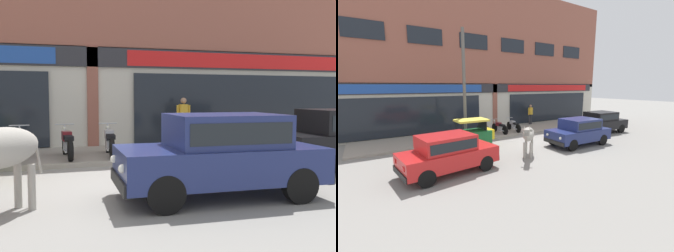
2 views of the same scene
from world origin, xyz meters
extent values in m
plane|color=gray|center=(0.00, 0.00, 0.00)|extent=(90.00, 90.00, 0.00)
cube|color=gray|center=(0.00, 3.84, 0.06)|extent=(19.00, 3.27, 0.12)
cube|color=#8E5142|center=(0.00, 5.75, 6.77)|extent=(23.00, 0.55, 7.29)
cube|color=beige|center=(0.00, 5.75, 1.70)|extent=(23.00, 0.55, 3.40)
cube|color=#28282D|center=(0.00, 5.43, 3.05)|extent=(22.08, 0.08, 0.64)
cube|color=black|center=(-5.75, 5.42, 1.35)|extent=(8.74, 0.10, 2.40)
cube|color=#1E479E|center=(-5.75, 5.40, 3.05)|extent=(9.20, 0.05, 0.52)
cube|color=#8E5142|center=(0.00, 5.45, 1.70)|extent=(0.36, 0.12, 3.40)
cube|color=black|center=(5.75, 5.42, 1.35)|extent=(8.74, 0.10, 2.40)
cube|color=red|center=(5.75, 5.40, 3.05)|extent=(9.20, 0.05, 0.52)
cube|color=black|center=(-8.15, 5.44, 6.25)|extent=(2.09, 0.06, 1.00)
cube|color=black|center=(-4.89, 5.44, 6.25)|extent=(2.09, 0.06, 1.00)
cube|color=black|center=(-1.63, 5.44, 6.25)|extent=(2.09, 0.06, 1.00)
cube|color=black|center=(1.63, 5.44, 6.25)|extent=(2.09, 0.06, 1.00)
cube|color=black|center=(4.89, 5.44, 6.25)|extent=(2.09, 0.06, 1.00)
cube|color=black|center=(8.15, 5.44, 6.25)|extent=(2.09, 0.06, 1.00)
ellipsoid|color=#9E998E|center=(-2.16, -1.48, 1.02)|extent=(1.32, 1.39, 0.60)
sphere|color=#9E998E|center=(-2.35, -1.69, 1.25)|extent=(0.32, 0.32, 0.32)
cylinder|color=#9E998E|center=(-2.34, -1.90, 0.36)|extent=(0.12, 0.12, 0.72)
cylinder|color=#9E998E|center=(-2.55, -1.71, 0.36)|extent=(0.12, 0.12, 0.72)
cylinder|color=#9E998E|center=(-1.76, -1.26, 0.36)|extent=(0.12, 0.12, 0.72)
cylinder|color=#9E998E|center=(-1.97, -1.06, 0.36)|extent=(0.12, 0.12, 0.72)
cylinder|color=#9E998E|center=(-2.71, -2.09, 1.17)|extent=(0.49, 0.51, 0.43)
cube|color=#9E998E|center=(-2.88, -2.29, 1.34)|extent=(0.40, 0.41, 0.26)
cube|color=slate|center=(-3.00, -2.42, 1.30)|extent=(0.21, 0.21, 0.14)
cone|color=beige|center=(-2.78, -2.32, 1.52)|extent=(0.12, 0.12, 0.19)
cone|color=beige|center=(-2.93, -2.19, 1.52)|extent=(0.12, 0.12, 0.19)
cube|color=#9E998E|center=(-2.71, -2.33, 1.40)|extent=(0.13, 0.12, 0.10)
cube|color=#9E998E|center=(-2.95, -2.12, 1.40)|extent=(0.13, 0.12, 0.10)
cylinder|color=#9E998E|center=(-1.66, -0.93, 0.80)|extent=(0.14, 0.15, 0.60)
cylinder|color=black|center=(6.62, 0.57, 0.30)|extent=(0.61, 0.23, 0.60)
cylinder|color=black|center=(6.49, -0.86, 0.30)|extent=(0.61, 0.23, 0.60)
cylinder|color=black|center=(4.33, 0.79, 0.30)|extent=(0.61, 0.23, 0.60)
cylinder|color=black|center=(4.20, -0.65, 0.30)|extent=(0.61, 0.23, 0.60)
cube|color=black|center=(5.41, -0.04, 0.60)|extent=(3.63, 1.92, 0.60)
cube|color=black|center=(5.31, -0.03, 1.18)|extent=(2.03, 1.61, 0.56)
cube|color=black|center=(5.31, -0.03, 1.18)|extent=(1.88, 1.62, 0.35)
cube|color=black|center=(7.13, -0.20, 0.38)|extent=(0.26, 1.52, 0.20)
cube|color=black|center=(3.69, 0.12, 0.38)|extent=(0.26, 1.52, 0.20)
sphere|color=silver|center=(7.21, 0.28, 0.68)|extent=(0.14, 0.14, 0.14)
sphere|color=silver|center=(7.12, -0.68, 0.68)|extent=(0.14, 0.14, 0.14)
cube|color=red|center=(3.71, 0.62, 0.70)|extent=(0.04, 0.16, 0.14)
cube|color=red|center=(3.62, -0.37, 0.70)|extent=(0.04, 0.16, 0.14)
cylinder|color=black|center=(0.16, -2.11, 0.30)|extent=(0.61, 0.20, 0.60)
cylinder|color=black|center=(0.21, -0.67, 0.30)|extent=(0.61, 0.20, 0.60)
cylinder|color=black|center=(2.45, -2.20, 0.30)|extent=(0.61, 0.20, 0.60)
cylinder|color=black|center=(2.51, -0.76, 0.30)|extent=(0.61, 0.20, 0.60)
cube|color=navy|center=(1.33, -1.43, 0.60)|extent=(3.56, 1.74, 0.60)
cube|color=navy|center=(1.43, -1.44, 1.18)|extent=(1.96, 1.52, 0.56)
cube|color=black|center=(1.43, -1.44, 1.18)|extent=(1.81, 1.53, 0.35)
cube|color=black|center=(-0.40, -1.36, 0.38)|extent=(0.18, 1.52, 0.20)
cube|color=black|center=(3.06, -1.50, 0.38)|extent=(0.18, 1.52, 0.20)
sphere|color=silver|center=(-0.44, -1.84, 0.68)|extent=(0.14, 0.14, 0.14)
sphere|color=silver|center=(-0.41, -0.88, 0.68)|extent=(0.14, 0.14, 0.14)
cube|color=red|center=(3.07, -2.00, 0.70)|extent=(0.04, 0.16, 0.14)
cube|color=red|center=(3.11, -1.01, 0.70)|extent=(0.04, 0.16, 0.14)
cylinder|color=black|center=(-4.91, -0.70, 0.30)|extent=(0.62, 0.25, 0.60)
cylinder|color=black|center=(-4.73, -2.13, 0.30)|extent=(0.62, 0.25, 0.60)
cylinder|color=black|center=(-7.19, -0.99, 0.30)|extent=(0.62, 0.25, 0.60)
cylinder|color=black|center=(-7.01, -2.42, 0.30)|extent=(0.62, 0.25, 0.60)
cube|color=red|center=(-5.96, -1.56, 0.60)|extent=(3.67, 2.02, 0.60)
cube|color=red|center=(-6.06, -1.57, 1.18)|extent=(2.06, 1.67, 0.56)
cube|color=black|center=(-6.06, -1.57, 1.18)|extent=(1.92, 1.67, 0.35)
cube|color=black|center=(-4.25, -1.34, 0.38)|extent=(0.31, 1.52, 0.20)
cube|color=black|center=(-7.68, -1.78, 0.38)|extent=(0.31, 1.52, 0.20)
sphere|color=silver|center=(-4.28, -0.86, 0.68)|extent=(0.14, 0.14, 0.14)
sphere|color=silver|center=(-4.16, -1.82, 0.68)|extent=(0.14, 0.14, 0.14)
cube|color=red|center=(-7.76, -1.29, 0.70)|extent=(0.05, 0.16, 0.14)
cube|color=red|center=(-7.64, -2.27, 0.70)|extent=(0.05, 0.16, 0.14)
cylinder|color=black|center=(-2.89, 1.15, 0.22)|extent=(0.44, 0.13, 0.44)
cylinder|color=black|center=(-4.44, 1.69, 0.22)|extent=(0.44, 0.13, 0.44)
cylinder|color=black|center=(-4.45, 0.65, 0.22)|extent=(0.44, 0.13, 0.44)
cube|color=#19602D|center=(-3.79, 1.16, 0.57)|extent=(1.73, 1.18, 0.70)
cube|color=yellow|center=(-2.89, 1.15, 0.67)|extent=(0.37, 0.87, 0.52)
cylinder|color=black|center=(-3.22, 1.65, 1.19)|extent=(0.04, 0.04, 0.55)
cylinder|color=black|center=(-3.23, 0.66, 1.19)|extent=(0.04, 0.04, 0.55)
cylinder|color=black|center=(-4.50, 1.67, 1.19)|extent=(0.04, 0.04, 0.55)
cylinder|color=black|center=(-4.51, 0.68, 1.19)|extent=(0.04, 0.04, 0.55)
cube|color=#DBCC42|center=(-3.84, 1.16, 1.47)|extent=(1.63, 1.12, 0.10)
cube|color=black|center=(-3.22, 1.16, 1.19)|extent=(0.04, 0.93, 0.50)
cylinder|color=black|center=(-2.19, 3.68, 0.40)|extent=(0.12, 0.56, 0.56)
cylinder|color=black|center=(-2.23, 2.43, 0.40)|extent=(0.12, 0.56, 0.56)
cube|color=#B2B5BA|center=(-2.21, 3.04, 0.44)|extent=(0.21, 0.33, 0.24)
cube|color=navy|center=(-2.20, 3.20, 0.70)|extent=(0.25, 0.41, 0.24)
cube|color=black|center=(-2.21, 2.80, 0.68)|extent=(0.23, 0.53, 0.12)
cylinder|color=#B2B5BA|center=(-2.19, 3.62, 0.70)|extent=(0.05, 0.27, 0.59)
cylinder|color=#B2B5BA|center=(-2.19, 3.66, 0.98)|extent=(0.52, 0.05, 0.03)
sphere|color=silver|center=(-2.19, 3.72, 0.86)|extent=(0.12, 0.12, 0.12)
cylinder|color=#B2B5BA|center=(-2.33, 2.68, 0.36)|extent=(0.07, 0.48, 0.06)
cylinder|color=black|center=(-1.00, 3.76, 0.40)|extent=(0.13, 0.56, 0.56)
cylinder|color=black|center=(-0.93, 2.51, 0.40)|extent=(0.13, 0.56, 0.56)
cube|color=#B2B5BA|center=(-0.96, 3.11, 0.44)|extent=(0.22, 0.33, 0.24)
cube|color=maroon|center=(-0.97, 3.27, 0.70)|extent=(0.26, 0.41, 0.24)
cube|color=black|center=(-0.95, 2.87, 0.68)|extent=(0.25, 0.53, 0.12)
cylinder|color=#B2B5BA|center=(-1.00, 3.70, 0.70)|extent=(0.05, 0.27, 0.59)
cylinder|color=#B2B5BA|center=(-1.00, 3.74, 0.98)|extent=(0.52, 0.06, 0.03)
sphere|color=silver|center=(-1.00, 3.80, 0.86)|extent=(0.12, 0.12, 0.12)
cylinder|color=#B2B5BA|center=(-1.05, 2.75, 0.36)|extent=(0.09, 0.48, 0.06)
cylinder|color=black|center=(0.22, 3.78, 0.40)|extent=(0.14, 0.57, 0.56)
cylinder|color=black|center=(0.13, 2.54, 0.40)|extent=(0.14, 0.57, 0.56)
cube|color=#B2B5BA|center=(0.17, 3.14, 0.44)|extent=(0.22, 0.33, 0.24)
cube|color=#A8AAB2|center=(0.18, 3.30, 0.70)|extent=(0.27, 0.42, 0.24)
cube|color=black|center=(0.16, 2.90, 0.68)|extent=(0.26, 0.53, 0.12)
cylinder|color=#B2B5BA|center=(0.21, 3.72, 0.70)|extent=(0.06, 0.27, 0.59)
cylinder|color=#B2B5BA|center=(0.22, 3.76, 0.98)|extent=(0.52, 0.07, 0.03)
sphere|color=silver|center=(0.22, 3.82, 0.86)|extent=(0.12, 0.12, 0.12)
cylinder|color=#B2B5BA|center=(0.04, 2.79, 0.36)|extent=(0.09, 0.48, 0.06)
cylinder|color=#2D2D33|center=(2.83, 4.73, 0.53)|extent=(0.11, 0.11, 0.82)
cylinder|color=#2D2D33|center=(3.01, 4.74, 0.53)|extent=(0.11, 0.11, 0.82)
cylinder|color=gold|center=(2.92, 4.73, 1.22)|extent=(0.32, 0.32, 0.56)
cylinder|color=gold|center=(2.71, 4.72, 1.20)|extent=(0.08, 0.08, 0.56)
cylinder|color=gold|center=(3.13, 4.75, 1.20)|extent=(0.08, 0.08, 0.56)
sphere|color=tan|center=(2.92, 4.73, 1.62)|extent=(0.20, 0.20, 0.20)
cylinder|color=#595651|center=(-3.64, 2.50, 3.22)|extent=(0.18, 0.18, 6.20)
camera|label=1|loc=(-1.57, -7.62, 1.77)|focal=42.00mm
camera|label=2|loc=(-8.49, -9.50, 3.23)|focal=24.00mm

